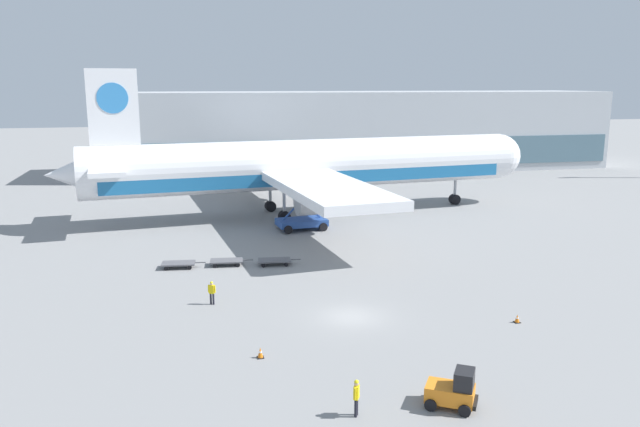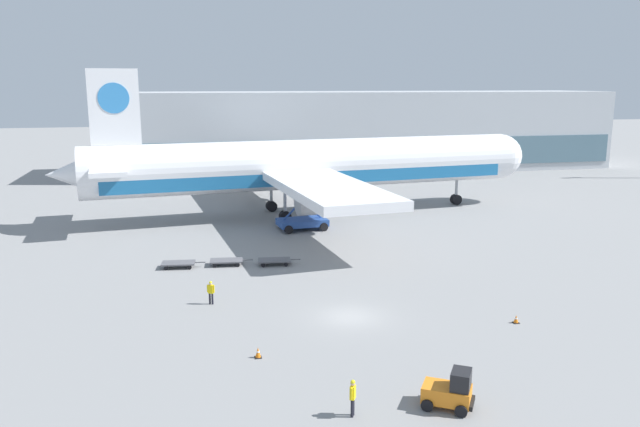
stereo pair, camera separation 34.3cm
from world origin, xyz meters
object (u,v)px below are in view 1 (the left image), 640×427
Objects in this scene: baggage_tug_foreground at (454,391)px; ground_crew_far at (356,395)px; traffic_cone_near at (517,319)px; traffic_cone_far at (260,353)px; ground_crew_near at (212,291)px; scissor_lift_loader at (301,210)px; baggage_dolly_second at (227,261)px; baggage_dolly_lead at (179,264)px; airplane_main at (304,166)px; baggage_dolly_third at (275,260)px.

baggage_tug_foreground is 4.86m from ground_crew_far.
traffic_cone_near is at bearing -26.82° from ground_crew_far.
ground_crew_near is at bearing 102.79° from traffic_cone_far.
scissor_lift_loader reaches higher than baggage_tug_foreground.
baggage_dolly_second is at bearing 91.11° from traffic_cone_far.
traffic_cone_near is (21.69, -17.72, -0.12)m from baggage_dolly_lead.
airplane_main is at bearing 70.52° from scissor_lift_loader.
baggage_dolly_lead is 9.98m from ground_crew_near.
baggage_dolly_lead is 27.87m from ground_crew_far.
baggage_tug_foreground is 29.87m from baggage_dolly_lead.
ground_crew_far is at bearing -66.95° from baggage_dolly_lead.
baggage_tug_foreground is at bearing -96.09° from scissor_lift_loader.
scissor_lift_loader reaches higher than baggage_dolly_third.
baggage_tug_foreground reaches higher than traffic_cone_far.
scissor_lift_loader reaches higher than ground_crew_far.
baggage_dolly_third is at bearing -4.37° from baggage_dolly_second.
baggage_dolly_third is 6.86× the size of traffic_cone_near.
baggage_tug_foreground reaches higher than baggage_dolly_third.
baggage_dolly_second and baggage_dolly_third have the same top height.
ground_crew_far is at bearing -146.74° from traffic_cone_near.
traffic_cone_near is 17.32m from traffic_cone_far.
airplane_main is 33.83× the size of ground_crew_near.
scissor_lift_loader is (-1.82, -7.47, -3.66)m from airplane_main.
ground_crew_far is (-6.86, -45.90, -4.74)m from airplane_main.
ground_crew_near reaches higher than traffic_cone_far.
baggage_dolly_lead is (-13.07, -11.75, -1.79)m from scissor_lift_loader.
ground_crew_near reaches higher than baggage_dolly_lead.
traffic_cone_far is (-8.63, -31.04, -1.87)m from scissor_lift_loader.
baggage_dolly_second is at bearing -125.00° from airplane_main.
airplane_main is 31.32× the size of ground_crew_far.
baggage_dolly_second is at bearing 103.57° from ground_crew_near.
baggage_dolly_lead is at bearing -133.56° from airplane_main.
scissor_lift_loader is 3.37× the size of ground_crew_near.
ground_crew_far reaches higher than ground_crew_near.
scissor_lift_loader is 10.54× the size of traffic_cone_near.
baggage_dolly_second is (-9.00, -11.88, -1.79)m from scissor_lift_loader.
ground_crew_far is at bearing -104.30° from airplane_main.
baggage_dolly_third is 2.03× the size of ground_crew_far.
baggage_dolly_third is 2.19× the size of ground_crew_near.
baggage_dolly_lead is 5.94× the size of traffic_cone_far.
airplane_main is at bearing 90.68° from ground_crew_near.
traffic_cone_near reaches higher than baggage_dolly_second.
airplane_main reaches higher than traffic_cone_near.
airplane_main reaches higher than ground_crew_near.
ground_crew_far is 8.25m from traffic_cone_far.
airplane_main is at bearing 119.88° from baggage_tug_foreground.
traffic_cone_far is (-10.45, -38.51, -5.53)m from airplane_main.
baggage_dolly_third is at bearing 128.85° from traffic_cone_near.
airplane_main is 15.41× the size of baggage_dolly_second.
ground_crew_near is at bearing 48.68° from ground_crew_far.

